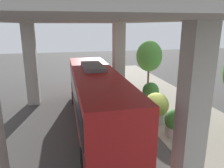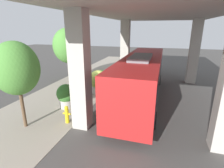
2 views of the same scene
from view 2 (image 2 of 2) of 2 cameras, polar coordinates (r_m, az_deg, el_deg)
The scene contains 10 objects.
ground_plane at distance 15.32m, azimuth -2.22°, elevation -2.90°, with size 80.00×80.00×0.00m, color #474442.
sidewalk_strip at distance 16.47m, azimuth -12.17°, elevation -1.76°, with size 6.00×40.00×0.02m.
overpass at distance 13.61m, azimuth 14.68°, elevation 19.93°, with size 9.40×18.97×6.89m.
bus at distance 13.49m, azimuth 9.75°, elevation 2.81°, with size 2.74×12.40×3.64m.
fire_hydrant at distance 10.75m, azimuth -14.51°, elevation -9.57°, with size 0.48×0.23×1.10m.
planter_front at distance 12.67m, azimuth -14.72°, elevation -3.68°, with size 1.32×1.32×1.71m.
planter_middle at distance 17.06m, azimuth -3.37°, elevation 1.94°, with size 1.26×1.26×1.56m.
planter_back at distance 15.13m, azimuth -4.66°, elevation 0.82°, with size 1.60×1.60×1.97m.
street_tree_near at distance 18.83m, azimuth -14.32°, elevation 11.99°, with size 2.94×2.94×5.46m.
street_tree_far at distance 10.34m, azimuth -28.80°, elevation 4.39°, with size 2.35×2.35×4.81m.
Camera 2 is at (4.64, -13.58, 5.37)m, focal length 28.00 mm.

